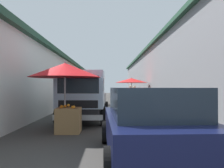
% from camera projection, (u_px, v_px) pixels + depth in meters
% --- Properties ---
extents(ground, '(90.00, 90.00, 0.00)m').
position_uv_depth(ground, '(112.00, 109.00, 15.10)').
color(ground, '#3D3A38').
extents(building_left_whitewash, '(49.80, 7.50, 3.69)m').
position_uv_depth(building_left_whitewash, '(21.00, 82.00, 17.28)').
color(building_left_whitewash, silver).
rests_on(building_left_whitewash, ground).
extents(building_right_concrete, '(49.80, 7.50, 5.07)m').
position_uv_depth(building_right_concrete, '(201.00, 73.00, 17.49)').
color(building_right_concrete, gray).
rests_on(building_right_concrete, ground).
extents(fruit_stall_near_right, '(2.36, 2.36, 2.33)m').
position_uv_depth(fruit_stall_near_right, '(66.00, 77.00, 7.49)').
color(fruit_stall_near_right, '#9E9EA3').
rests_on(fruit_stall_near_right, ground).
extents(fruit_stall_mid_lane, '(2.47, 2.47, 2.09)m').
position_uv_depth(fruit_stall_mid_lane, '(87.00, 86.00, 19.31)').
color(fruit_stall_mid_lane, '#9E9EA3').
rests_on(fruit_stall_mid_lane, ground).
extents(fruit_stall_far_right, '(2.85, 2.85, 2.34)m').
position_uv_depth(fruit_stall_far_right, '(132.00, 82.00, 20.03)').
color(fruit_stall_far_right, '#9E9EA3').
rests_on(fruit_stall_far_right, ground).
extents(hatchback_car, '(3.97, 2.04, 1.45)m').
position_uv_depth(hatchback_car, '(150.00, 123.00, 4.67)').
color(hatchback_car, '#0F1438').
rests_on(hatchback_car, ground).
extents(delivery_truck, '(4.94, 2.02, 2.08)m').
position_uv_depth(delivery_truck, '(83.00, 97.00, 9.50)').
color(delivery_truck, black).
rests_on(delivery_truck, ground).
extents(vendor_by_crates, '(0.32, 0.62, 1.61)m').
position_uv_depth(vendor_by_crates, '(131.00, 95.00, 16.86)').
color(vendor_by_crates, '#665B4C').
rests_on(vendor_by_crates, ground).
extents(vendor_in_shade, '(0.53, 0.43, 1.57)m').
position_uv_depth(vendor_in_shade, '(134.00, 95.00, 15.85)').
color(vendor_in_shade, '#665B4C').
rests_on(vendor_in_shade, ground).
extents(parked_scooter, '(1.66, 0.62, 1.14)m').
position_uv_depth(parked_scooter, '(153.00, 105.00, 13.14)').
color(parked_scooter, black).
rests_on(parked_scooter, ground).
extents(plastic_stool, '(0.30, 0.30, 0.43)m').
position_uv_depth(plastic_stool, '(157.00, 120.00, 7.97)').
color(plastic_stool, red).
rests_on(plastic_stool, ground).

